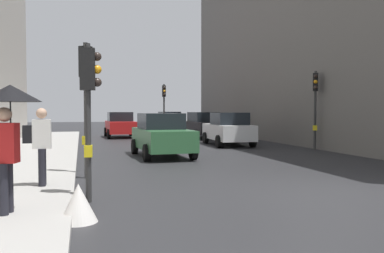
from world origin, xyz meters
TOP-DOWN VIEW (x-y plane):
  - ground_plane at (0.00, 0.00)m, footprint 120.00×120.00m
  - sidewalk_kerb at (-7.32, 6.00)m, footprint 3.49×40.00m
  - building_facade_right at (11.57, 13.15)m, footprint 12.00×30.99m
  - traffic_light_mid_street at (5.26, 8.78)m, footprint 0.37×0.44m
  - traffic_light_near_left at (-5.25, 0.35)m, footprint 0.44×0.26m
  - traffic_light_near_right at (-5.25, 3.39)m, footprint 0.44×0.38m
  - traffic_light_far_median at (0.58, 21.63)m, footprint 0.25×0.43m
  - car_blue_van at (2.19, 27.44)m, footprint 2.15×4.27m
  - car_dark_suv at (2.52, 18.17)m, footprint 2.27×4.33m
  - car_green_estate at (-2.24, 8.09)m, footprint 2.14×4.26m
  - car_red_sedan at (-2.78, 20.40)m, footprint 2.07×4.23m
  - car_white_compact at (2.21, 12.30)m, footprint 2.19×4.29m
  - pedestrian_with_umbrella at (-6.56, -0.89)m, footprint 1.00×1.00m
  - pedestrian_with_black_backpack at (-6.32, 1.66)m, footprint 0.60×0.36m
  - warning_sign_triangle at (-5.46, -1.13)m, footprint 0.64×0.64m

SIDE VIEW (x-z plane):
  - ground_plane at x=0.00m, z-range 0.00..0.00m
  - sidewalk_kerb at x=-7.32m, z-range 0.00..0.16m
  - warning_sign_triangle at x=-5.46m, z-range 0.00..0.65m
  - car_blue_van at x=2.19m, z-range 0.00..1.76m
  - car_dark_suv at x=2.52m, z-range 0.00..1.76m
  - car_green_estate at x=-2.24m, z-range 0.00..1.76m
  - car_red_sedan at x=-2.78m, z-range 0.00..1.76m
  - car_white_compact at x=2.21m, z-range 0.00..1.76m
  - pedestrian_with_black_backpack at x=-6.32m, z-range 0.28..2.05m
  - pedestrian_with_umbrella at x=-6.56m, z-range 0.77..2.91m
  - traffic_light_near_left at x=-5.25m, z-range 0.61..3.84m
  - traffic_light_near_right at x=-5.25m, z-range 0.71..4.44m
  - traffic_light_mid_street at x=5.26m, z-range 0.71..4.44m
  - traffic_light_far_median at x=0.58m, z-range 0.73..4.57m
  - building_facade_right at x=11.57m, z-range 0.00..13.92m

